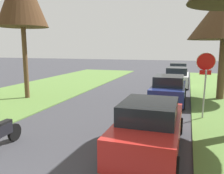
{
  "coord_description": "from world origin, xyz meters",
  "views": [
    {
      "loc": [
        3.32,
        -1.14,
        3.17
      ],
      "look_at": [
        -0.23,
        9.84,
        1.23
      ],
      "focal_mm": 37.63,
      "sensor_mm": 36.0,
      "label": 1
    }
  ],
  "objects_px": {
    "stop_sign_far": "(205,71)",
    "parked_sedan_white": "(177,77)",
    "parked_sedan_red": "(150,127)",
    "parked_sedan_silver": "(178,71)",
    "parked_sedan_navy": "(169,90)"
  },
  "relations": [
    {
      "from": "stop_sign_far",
      "to": "parked_sedan_silver",
      "type": "height_order",
      "value": "stop_sign_far"
    },
    {
      "from": "stop_sign_far",
      "to": "parked_sedan_silver",
      "type": "distance_m",
      "value": 15.11
    },
    {
      "from": "parked_sedan_red",
      "to": "parked_sedan_silver",
      "type": "distance_m",
      "value": 18.83
    },
    {
      "from": "stop_sign_far",
      "to": "parked_sedan_red",
      "type": "relative_size",
      "value": 0.66
    },
    {
      "from": "parked_sedan_red",
      "to": "parked_sedan_white",
      "type": "bearing_deg",
      "value": 89.04
    },
    {
      "from": "parked_sedan_white",
      "to": "parked_sedan_red",
      "type": "bearing_deg",
      "value": -90.96
    },
    {
      "from": "parked_sedan_red",
      "to": "parked_sedan_silver",
      "type": "xyz_separation_m",
      "value": [
        0.1,
        18.83,
        0.0
      ]
    },
    {
      "from": "stop_sign_far",
      "to": "parked_sedan_navy",
      "type": "relative_size",
      "value": 0.66
    },
    {
      "from": "parked_sedan_white",
      "to": "parked_sedan_silver",
      "type": "height_order",
      "value": "same"
    },
    {
      "from": "parked_sedan_red",
      "to": "parked_sedan_white",
      "type": "distance_m",
      "value": 12.95
    },
    {
      "from": "parked_sedan_silver",
      "to": "parked_sedan_navy",
      "type": "bearing_deg",
      "value": -90.28
    },
    {
      "from": "parked_sedan_white",
      "to": "parked_sedan_silver",
      "type": "xyz_separation_m",
      "value": [
        -0.11,
        5.88,
        0.0
      ]
    },
    {
      "from": "stop_sign_far",
      "to": "parked_sedan_white",
      "type": "bearing_deg",
      "value": 99.78
    },
    {
      "from": "parked_sedan_white",
      "to": "stop_sign_far",
      "type": "bearing_deg",
      "value": -80.22
    },
    {
      "from": "parked_sedan_red",
      "to": "parked_sedan_silver",
      "type": "relative_size",
      "value": 1.0
    }
  ]
}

